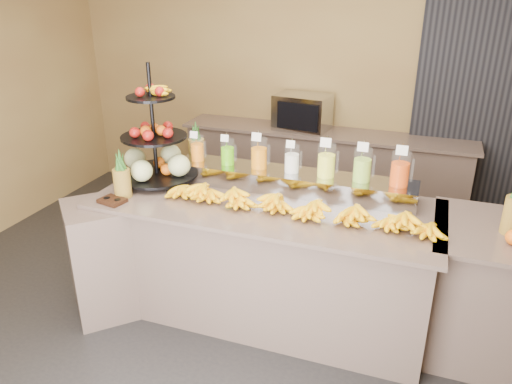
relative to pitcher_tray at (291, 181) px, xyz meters
The scene contains 19 objects.
ground 1.17m from the pitcher_tray, 101.07° to the right, with size 6.00×6.00×0.00m, color black.
room_envelope 0.90m from the pitcher_tray, 70.30° to the left, with size 6.04×5.02×2.82m.
buffet_counter 0.67m from the pitcher_tray, 125.55° to the right, with size 2.75×1.25×0.93m.
right_counter 1.68m from the pitcher_tray, ahead, with size 1.08×0.88×0.93m.
back_ledge 1.76m from the pitcher_tray, 93.89° to the left, with size 3.10×0.55×0.93m.
pitcher_tray is the anchor object (origin of this frame).
juice_pitcher_orange_a 0.80m from the pitcher_tray, behind, with size 0.11×0.11×0.26m.
juice_pitcher_green 0.55m from the pitcher_tray, behind, with size 0.11×0.11×0.26m.
juice_pitcher_orange_b 0.32m from the pitcher_tray, behind, with size 0.13×0.13×0.31m.
juice_pitcher_milk 0.17m from the pitcher_tray, 102.58° to the right, with size 0.11×0.12×0.27m.
juice_pitcher_lemon 0.32m from the pitcher_tray, ahead, with size 0.13×0.14×0.32m.
juice_pitcher_lime 0.55m from the pitcher_tray, ahead, with size 0.13×0.14×0.32m.
juice_pitcher_orange_c 0.80m from the pitcher_tray, ahead, with size 0.13×0.14×0.32m.
banana_heap 0.39m from the pitcher_tray, 70.98° to the right, with size 2.02×0.18×0.17m.
fruit_stand 1.05m from the pitcher_tray, behind, with size 0.81×0.81×0.92m.
condiment_caddy 1.33m from the pitcher_tray, 150.34° to the right, with size 0.18×0.14×0.03m, color black.
pineapple_left_a 1.26m from the pitcher_tray, 154.77° to the right, with size 0.13×0.13×0.38m.
pineapple_left_b 0.93m from the pitcher_tray, 166.41° to the left, with size 0.13×0.13×0.41m.
oven_warmer 1.71m from the pitcher_tray, 102.26° to the left, with size 0.56×0.39×0.37m, color gray.
Camera 1 is at (1.06, -2.81, 2.41)m, focal length 35.00 mm.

